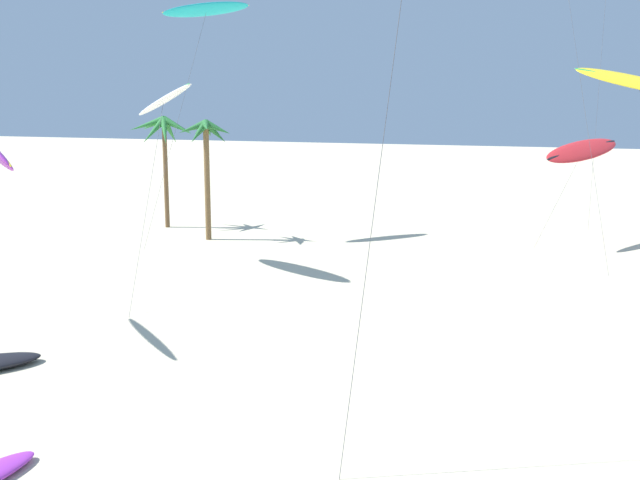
{
  "coord_description": "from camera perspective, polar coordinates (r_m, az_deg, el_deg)",
  "views": [
    {
      "loc": [
        11.35,
        -3.63,
        9.51
      ],
      "look_at": [
        2.5,
        22.23,
        4.45
      ],
      "focal_mm": 43.78,
      "sensor_mm": 36.0,
      "label": 1
    }
  ],
  "objects": [
    {
      "name": "flying_kite_7",
      "position": [
        53.21,
        18.65,
        6.24
      ],
      "size": [
        5.4,
        8.28,
        7.09
      ],
      "color": "red",
      "rests_on": "ground"
    },
    {
      "name": "flying_kite_5",
      "position": [
        43.29,
        -11.36,
        9.97
      ],
      "size": [
        6.32,
        11.83,
        10.44
      ],
      "color": "white",
      "rests_on": "ground"
    },
    {
      "name": "palm_tree_1",
      "position": [
        52.22,
        -8.33,
        7.17
      ],
      "size": [
        3.58,
        3.52,
        8.01
      ],
      "color": "brown",
      "rests_on": "ground"
    },
    {
      "name": "flying_kite_3",
      "position": [
        53.44,
        -8.28,
        16.34
      ],
      "size": [
        4.73,
        8.57,
        15.98
      ],
      "color": "#19B2B7",
      "rests_on": "ground"
    },
    {
      "name": "palm_tree_0",
      "position": [
        57.8,
        -11.35,
        7.59
      ],
      "size": [
        4.87,
        4.4,
        8.12
      ],
      "color": "brown",
      "rests_on": "ground"
    },
    {
      "name": "flying_kite_6",
      "position": [
        47.43,
        22.19,
        10.61
      ],
      "size": [
        6.99,
        8.9,
        11.47
      ],
      "color": "yellow",
      "rests_on": "ground"
    }
  ]
}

